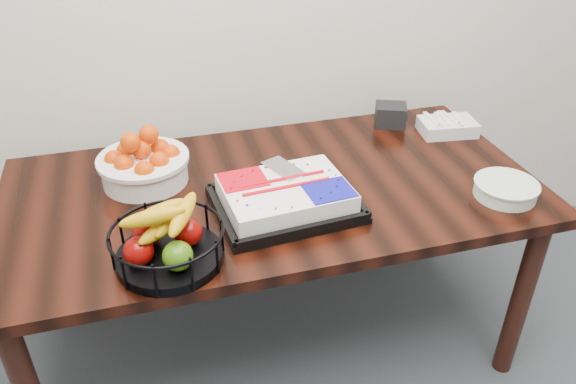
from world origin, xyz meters
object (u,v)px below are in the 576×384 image
object	(u,v)px
plate_stack	(506,189)
napkin_box	(391,115)
fruit_basket	(168,242)
table	(273,207)
cake_tray	(285,197)
tangerine_bowl	(143,160)

from	to	relation	value
plate_stack	napkin_box	size ratio (longest dim) A/B	1.72
fruit_basket	plate_stack	bearing A→B (deg)	2.05
table	fruit_basket	world-z (taller)	fruit_basket
table	plate_stack	bearing A→B (deg)	-20.34
table	napkin_box	xyz separation A→B (m)	(0.59, 0.33, 0.13)
fruit_basket	table	bearing A→B (deg)	39.30
cake_tray	table	bearing A→B (deg)	92.79
plate_stack	table	bearing A→B (deg)	159.66
cake_tray	tangerine_bowl	world-z (taller)	tangerine_bowl
cake_tray	fruit_basket	bearing A→B (deg)	-156.26
tangerine_bowl	plate_stack	world-z (taller)	tangerine_bowl
cake_tray	plate_stack	bearing A→B (deg)	-10.20
plate_stack	fruit_basket	bearing A→B (deg)	-177.95
fruit_basket	napkin_box	distance (m)	1.16
table	tangerine_bowl	bearing A→B (deg)	159.68
napkin_box	plate_stack	bearing A→B (deg)	-77.06
cake_tray	fruit_basket	size ratio (longest dim) A/B	1.48
cake_tray	napkin_box	bearing A→B (deg)	39.24
table	plate_stack	world-z (taller)	plate_stack
napkin_box	fruit_basket	bearing A→B (deg)	-146.31
table	fruit_basket	bearing A→B (deg)	-140.70
table	cake_tray	xyz separation A→B (m)	(0.01, -0.14, 0.13)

